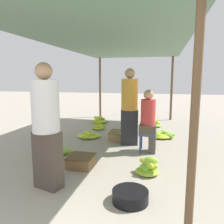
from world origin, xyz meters
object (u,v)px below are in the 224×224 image
at_px(stool, 147,137).
at_px(banana_pile_right_1, 161,135).
at_px(banana_pile_left_1, 99,126).
at_px(crate_near, 81,161).
at_px(banana_pile_left_0, 52,151).
at_px(shopper_walking_mid, 129,106).
at_px(crate_mid, 120,136).
at_px(basin_black, 130,196).
at_px(banana_pile_right_0, 154,124).
at_px(banana_pile_left_3, 100,120).
at_px(banana_pile_left_2, 88,135).
at_px(banana_pile_right_2, 148,167).
at_px(vendor_foreground, 46,125).
at_px(vendor_seated, 149,120).

distance_m(stool, banana_pile_right_1, 1.24).
height_order(banana_pile_left_1, crate_near, banana_pile_left_1).
distance_m(banana_pile_left_0, shopper_walking_mid, 1.95).
height_order(stool, crate_mid, stool).
bearing_deg(basin_black, shopper_walking_mid, 99.29).
height_order(banana_pile_right_1, crate_mid, crate_mid).
bearing_deg(banana_pile_right_0, shopper_walking_mid, -103.45).
bearing_deg(banana_pile_left_0, banana_pile_left_3, 89.12).
xyz_separation_m(banana_pile_right_0, banana_pile_right_1, (0.24, -1.25, -0.02)).
xyz_separation_m(banana_pile_left_2, banana_pile_left_3, (-0.24, 1.88, 0.03)).
bearing_deg(banana_pile_right_0, crate_mid, -114.14).
bearing_deg(banana_pile_right_0, banana_pile_left_3, 174.76).
bearing_deg(banana_pile_left_2, banana_pile_right_2, -47.84).
relative_size(banana_pile_left_3, crate_mid, 1.15).
xyz_separation_m(vendor_foreground, banana_pile_right_1, (1.51, 3.04, -0.83)).
relative_size(banana_pile_left_2, banana_pile_right_0, 1.24).
bearing_deg(crate_mid, banana_pile_left_3, 119.74).
distance_m(banana_pile_left_1, shopper_walking_mid, 1.88).
bearing_deg(basin_black, stool, 88.15).
bearing_deg(banana_pile_left_3, crate_near, -78.54).
bearing_deg(stool, banana_pile_right_2, -85.29).
bearing_deg(vendor_foreground, shopper_walking_mid, 70.86).
bearing_deg(banana_pile_left_3, basin_black, -69.07).
bearing_deg(banana_pile_right_0, crate_near, -107.35).
relative_size(banana_pile_left_2, crate_near, 1.34).
xyz_separation_m(banana_pile_left_2, crate_near, (0.51, -1.80, 0.04)).
bearing_deg(banana_pile_right_2, banana_pile_left_2, 132.16).
height_order(banana_pile_left_0, crate_near, crate_near).
bearing_deg(banana_pile_right_1, vendor_foreground, -116.45).
bearing_deg(crate_mid, vendor_foreground, -101.09).
distance_m(vendor_foreground, crate_near, 1.14).
bearing_deg(vendor_seated, banana_pile_left_2, 155.50).
height_order(banana_pile_left_0, banana_pile_right_2, banana_pile_right_2).
xyz_separation_m(vendor_foreground, banana_pile_left_1, (-0.31, 3.55, -0.81)).
height_order(basin_black, banana_pile_right_0, banana_pile_right_0).
relative_size(vendor_seated, banana_pile_right_0, 2.74).
xyz_separation_m(banana_pile_left_3, shopper_walking_mid, (1.36, -2.19, 0.82)).
distance_m(stool, banana_pile_left_2, 1.75).
relative_size(banana_pile_left_1, crate_mid, 0.85).
relative_size(stool, banana_pile_right_1, 0.57).
relative_size(banana_pile_left_3, banana_pile_right_1, 0.80).
bearing_deg(banana_pile_left_0, basin_black, -36.50).
bearing_deg(crate_near, banana_pile_left_1, 100.09).
xyz_separation_m(banana_pile_right_1, crate_near, (-1.34, -2.25, 0.03)).
bearing_deg(banana_pile_right_0, banana_pile_left_1, -155.00).
bearing_deg(crate_near, banana_pile_left_3, 101.46).
xyz_separation_m(crate_mid, shopper_walking_mid, (0.28, -0.31, 0.80)).
relative_size(banana_pile_left_0, banana_pile_right_0, 1.49).
relative_size(banana_pile_left_3, banana_pile_right_2, 1.38).
distance_m(basin_black, shopper_walking_mid, 2.55).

